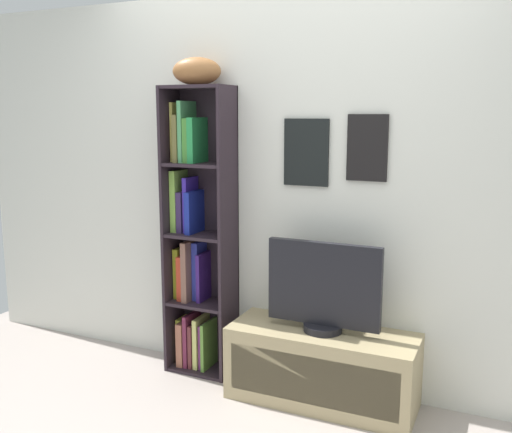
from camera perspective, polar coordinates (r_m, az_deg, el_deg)
name	(u,v)px	position (r m, az deg, el deg)	size (l,w,h in m)	color
back_wall	(292,192)	(3.44, 3.58, 2.42)	(4.80, 0.08, 2.35)	silver
bookshelf	(196,241)	(3.64, -6.02, -2.49)	(0.42, 0.25, 1.81)	#291F26
football	(197,71)	(3.52, -5.93, 14.23)	(0.29, 0.16, 0.16)	#915D32
tv_stand	(322,367)	(3.40, 6.58, -14.66)	(1.07, 0.40, 0.43)	tan
television	(324,288)	(3.24, 6.76, -7.15)	(0.65, 0.22, 0.51)	black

